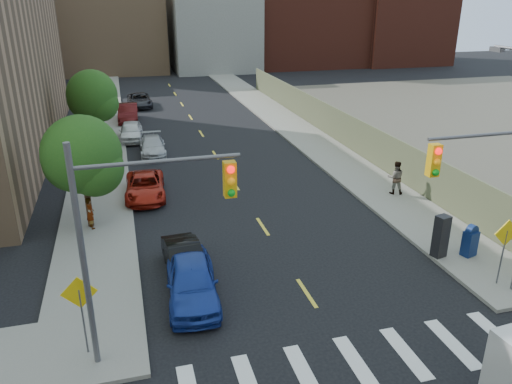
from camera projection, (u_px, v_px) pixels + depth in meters
sidewalk_nw at (103, 113)px, 46.89m from camera, size 3.50×73.00×0.15m
sidewalk_ne at (261, 104)px, 50.69m from camera, size 3.50×73.00×0.15m
fence_north at (332, 122)px, 38.61m from camera, size 0.12×44.00×2.50m
gravel_lot at (509, 118)px, 45.37m from camera, size 36.00×42.00×0.06m
bg_bldg_midwest at (112, 17)px, 71.92m from camera, size 14.00×16.00×15.00m
bg_bldg_center at (211, 34)px, 74.49m from camera, size 12.00×16.00×10.00m
bg_bldg_east at (295, 11)px, 78.61m from camera, size 18.00×18.00×16.00m
bg_bldg_fareast at (393, 4)px, 80.38m from camera, size 14.00×16.00×18.00m
signal_nw at (136, 224)px, 13.86m from camera, size 4.59×0.30×7.00m
signal_ne at (499, 184)px, 16.79m from camera, size 4.59×0.30×7.00m
warn_sign_nw at (80, 301)px, 14.79m from camera, size 1.06×0.06×2.83m
warn_sign_ne at (505, 240)px, 18.47m from camera, size 1.06×0.06×2.83m
warn_sign_midwest at (93, 163)px, 26.89m from camera, size 1.06×0.06×2.83m
tree_west_near at (82, 159)px, 22.75m from camera, size 3.66×3.64×5.52m
tree_west_far at (92, 98)px, 36.20m from camera, size 3.66×3.64×5.52m
parked_car_blue at (192, 281)px, 18.13m from camera, size 2.15×4.63×1.54m
parked_car_black at (185, 260)px, 19.86m from camera, size 1.60×3.90×1.26m
parked_car_red at (145, 186)px, 27.46m from camera, size 2.37×4.67×1.27m
parked_car_silver at (153, 146)px, 34.82m from camera, size 1.85×4.29×1.23m
parked_car_white at (131, 131)px, 38.23m from camera, size 1.97×4.30×1.43m
parked_car_maroon at (128, 113)px, 43.81m from camera, size 1.87×4.78×1.55m
parked_car_grey at (140, 100)px, 49.68m from camera, size 2.35×4.85×1.33m
mailbox at (470, 241)px, 20.97m from camera, size 0.68×0.59×1.42m
payphone at (441, 236)px, 20.81m from camera, size 0.64×0.57×1.85m
pedestrian_west at (90, 213)px, 23.40m from camera, size 0.54×0.66×1.55m
pedestrian_east at (396, 178)px, 27.46m from camera, size 1.10×0.98×1.87m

